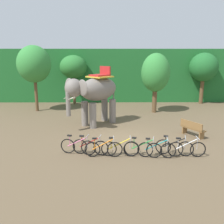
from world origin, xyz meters
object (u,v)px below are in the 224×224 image
bike_teal (157,149)px  bike_orange (103,149)px  bike_white (187,149)px  tree_far_left (34,64)px  tree_right (73,67)px  bike_black (174,147)px  elephant (95,92)px  tree_center (156,73)px  wooden_bench (192,128)px  tree_center_left (204,67)px  bike_yellow (120,148)px  bike_red (90,147)px  bike_pink (78,146)px  bike_green (143,149)px

bike_teal → bike_orange: bearing=177.7°
bike_white → bike_teal: bearing=-177.0°
tree_far_left → tree_right: (2.65, 3.05, -0.36)m
bike_black → elephant: bearing=128.2°
bike_orange → bike_black: size_ratio=1.03×
tree_center → bike_teal: size_ratio=2.73×
tree_right → wooden_bench: tree_right is taller
tree_center_left → bike_white: size_ratio=2.76×
bike_teal → bike_white: bearing=3.0°
elephant → bike_white: (4.39, -5.14, -1.82)m
tree_center_left → bike_yellow: bearing=-123.7°
tree_far_left → wooden_bench: size_ratio=3.51×
bike_yellow → bike_black: same height
tree_center → tree_center_left: bearing=35.3°
tree_far_left → bike_teal: tree_far_left is taller
bike_red → bike_black: bearing=-1.3°
tree_right → bike_pink: tree_right is taller
tree_right → tree_center: tree_center is taller
bike_pink → wooden_bench: bearing=22.1°
tree_center → bike_white: size_ratio=2.72×
tree_far_left → bike_green: (7.48, -9.32, -3.39)m
bike_yellow → wooden_bench: bike_yellow is taller
bike_red → bike_green: 2.39m
tree_center_left → bike_red: (-9.56, -12.08, -2.99)m
elephant → bike_red: size_ratio=2.24×
tree_center → bike_green: tree_center is taller
elephant → bike_black: 6.54m
bike_orange → bike_red: bearing=156.6°
tree_center_left → bike_teal: bearing=-117.9°
bike_teal → tree_right: bearing=113.6°
bike_black → tree_right: bearing=117.3°
elephant → bike_orange: bearing=-82.5°
tree_center → bike_teal: tree_center is taller
tree_center → bike_red: (-4.45, -8.47, -2.74)m
tree_right → bike_yellow: tree_right is taller
bike_orange → bike_black: bearing=3.2°
tree_right → tree_center_left: tree_center_left is taller
elephant → wooden_bench: bearing=-22.6°
tree_center → bike_black: tree_center is taller
tree_right → tree_center_left: bearing=-0.0°
bike_orange → tree_far_left: bearing=121.6°
tree_right → elephant: tree_right is taller
elephant → tree_center: bearing=38.7°
bike_red → bike_teal: size_ratio=0.99×
bike_pink → bike_orange: same height
tree_far_left → bike_pink: bearing=-63.2°
elephant → tree_far_left: bearing=140.4°
bike_red → bike_orange: bearing=-23.4°
tree_center_left → bike_green: 14.61m
tree_far_left → elephant: size_ratio=1.39×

